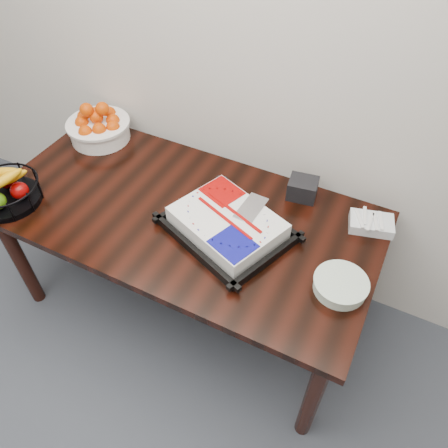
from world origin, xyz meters
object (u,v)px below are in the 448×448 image
at_px(table, 183,224).
at_px(napkin_box, 303,188).
at_px(fruit_basket, 5,191).
at_px(cake_tray, 227,225).
at_px(tangerine_bowl, 98,124).
at_px(plate_stack, 340,285).

distance_m(table, napkin_box, 0.59).
distance_m(table, fruit_basket, 0.83).
distance_m(cake_tray, tangerine_bowl, 0.99).
xyz_separation_m(cake_tray, tangerine_bowl, (-0.94, 0.32, 0.05)).
bearing_deg(table, napkin_box, 37.48).
distance_m(table, tangerine_bowl, 0.77).
xyz_separation_m(tangerine_bowl, napkin_box, (1.15, 0.05, -0.05)).
height_order(tangerine_bowl, fruit_basket, tangerine_bowl).
relative_size(plate_stack, napkin_box, 1.61).
bearing_deg(cake_tray, napkin_box, 60.31).
height_order(cake_tray, fruit_basket, fruit_basket).
bearing_deg(plate_stack, cake_tray, 171.98).
height_order(table, fruit_basket, fruit_basket).
distance_m(cake_tray, plate_stack, 0.53).
relative_size(fruit_basket, napkin_box, 2.37).
xyz_separation_m(table, cake_tray, (0.24, -0.02, 0.13)).
xyz_separation_m(tangerine_bowl, plate_stack, (1.47, -0.39, -0.07)).
bearing_deg(plate_stack, napkin_box, 125.45).
bearing_deg(plate_stack, fruit_basket, -172.12).
xyz_separation_m(tangerine_bowl, fruit_basket, (-0.07, -0.60, -0.02)).
distance_m(tangerine_bowl, plate_stack, 1.52).
bearing_deg(plate_stack, table, 172.94).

